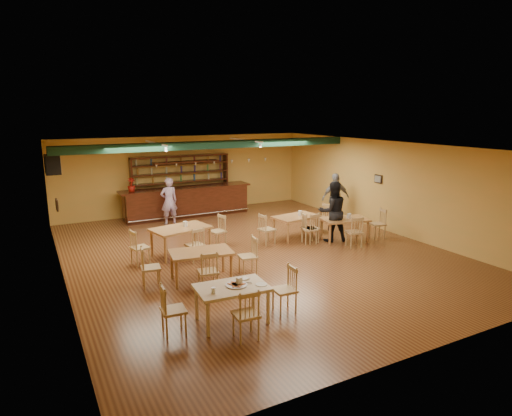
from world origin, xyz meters
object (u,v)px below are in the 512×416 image
dining_table_a (181,241)px  patron_bar (169,201)px  bar_counter (187,202)px  dining_table_b (296,227)px  dining_table_c (201,266)px  near_table (232,304)px  dining_table_d (344,229)px  patron_right_a (333,211)px

dining_table_a → patron_bar: (0.73, 3.50, 0.44)m
dining_table_a → bar_counter: bearing=56.6°
bar_counter → dining_table_b: bearing=-64.7°
dining_table_a → dining_table_c: size_ratio=1.09×
near_table → patron_bar: 7.93m
dining_table_b → near_table: 5.97m
dining_table_d → dining_table_b: bearing=153.6°
dining_table_d → dining_table_a: bearing=-178.5°
dining_table_d → patron_bar: bearing=146.1°
dining_table_b → patron_bar: patron_bar is taller
bar_counter → patron_right_a: (2.89, -5.21, 0.37)m
dining_table_c → dining_table_d: dining_table_c is taller
dining_table_c → near_table: same height
dining_table_a → dining_table_c: dining_table_a is taller
dining_table_a → patron_right_a: (4.56, -0.89, 0.54)m
bar_counter → dining_table_d: bar_counter is taller
bar_counter → dining_table_d: (3.23, -5.37, -0.21)m
dining_table_a → near_table: size_ratio=1.17×
bar_counter → near_table: bearing=-103.7°
dining_table_d → patron_right_a: size_ratio=0.76×
dining_table_c → near_table: 2.28m
dining_table_c → dining_table_d: 5.20m
dining_table_c → patron_bar: patron_bar is taller
dining_table_c → near_table: (-0.24, -2.27, -0.00)m
bar_counter → dining_table_b: 4.88m
bar_counter → dining_table_d: bearing=-58.9°
near_table → dining_table_c: bearing=87.8°
dining_table_b → dining_table_d: dining_table_b is taller
bar_counter → dining_table_a: bearing=-111.2°
bar_counter → patron_right_a: 5.97m
dining_table_a → patron_right_a: 4.68m
dining_table_a → dining_table_c: 2.07m
bar_counter → dining_table_c: 6.65m
dining_table_a → dining_table_b: bearing=-13.5°
bar_counter → dining_table_b: bar_counter is taller
dining_table_b → dining_table_c: dining_table_c is taller
bar_counter → dining_table_d: 6.27m
patron_right_a → near_table: bearing=50.1°
bar_counter → dining_table_a: (-1.68, -4.32, -0.17)m
bar_counter → patron_bar: size_ratio=3.00×
dining_table_b → patron_bar: 4.72m
dining_table_b → patron_right_a: (0.80, -0.80, 0.58)m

